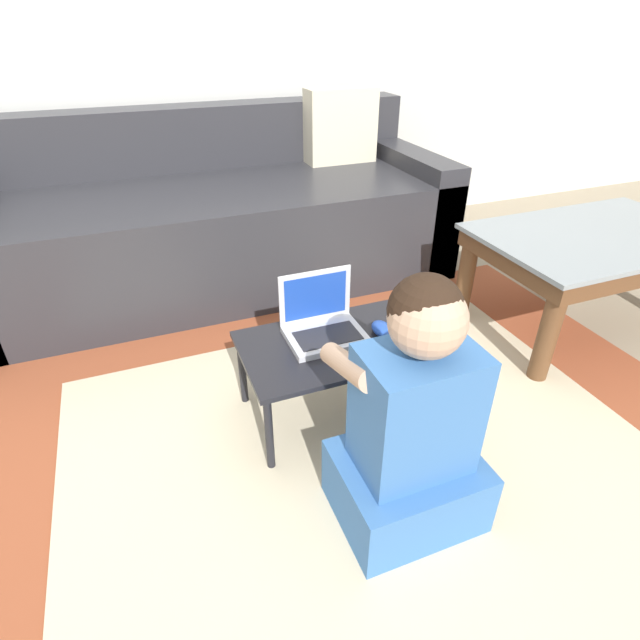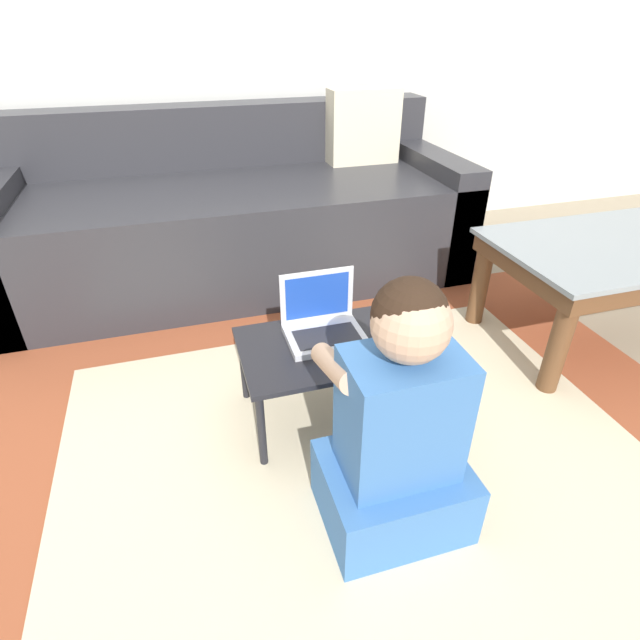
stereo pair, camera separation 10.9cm
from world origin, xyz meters
name	(u,v)px [view 2 (the right image)]	position (x,y,z in m)	size (l,w,h in m)	color
ground_plane	(321,435)	(0.00, 0.00, 0.00)	(16.00, 16.00, 0.00)	gray
area_rug	(357,458)	(0.07, -0.13, 0.00)	(2.41, 1.96, 0.01)	#9E4C2D
couch	(238,218)	(-0.05, 1.26, 0.29)	(2.17, 0.88, 0.84)	#2D2D33
coffee_table	(617,259)	(1.25, 0.23, 0.35)	(0.93, 0.59, 0.42)	gray
laptop_desk	(336,351)	(0.07, 0.09, 0.25)	(0.59, 0.36, 0.28)	black
laptop	(323,326)	(0.05, 0.14, 0.32)	(0.24, 0.18, 0.19)	silver
computer_mouse	(383,332)	(0.22, 0.08, 0.30)	(0.06, 0.09, 0.04)	#234CB2
person_seated	(398,433)	(0.09, -0.34, 0.30)	(0.36, 0.37, 0.71)	#3D70B2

